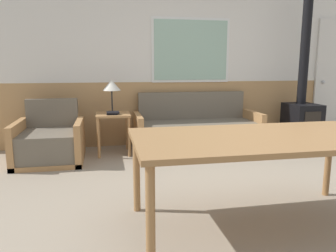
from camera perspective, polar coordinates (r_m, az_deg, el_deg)
The scene contains 9 objects.
ground_plane at distance 3.17m, azimuth 16.01°, elevation -13.52°, with size 16.00×16.00×0.00m, color gray.
wall_back at distance 5.37m, azimuth 3.83°, elevation 11.44°, with size 7.20×0.09×2.70m.
couch at distance 5.04m, azimuth 5.02°, elevation -1.05°, with size 1.88×0.78×0.85m.
armchair at distance 4.63m, azimuth -19.86°, elevation -2.85°, with size 0.86×0.86×0.80m.
side_table at distance 4.76m, azimuth -9.53°, elevation 0.77°, with size 0.48×0.48×0.59m.
table_lamp at distance 4.79m, azimuth -9.80°, elevation 6.83°, with size 0.26×0.26×0.48m.
book_stack at distance 4.66m, azimuth -9.61°, elevation 2.26°, with size 0.18×0.15×0.04m.
dining_table at distance 2.64m, azimuth 16.06°, elevation -2.91°, with size 1.99×1.00×0.73m.
wood_stove at distance 5.59m, azimuth 22.34°, elevation 3.01°, with size 0.44×0.55×2.39m.
Camera 1 is at (-1.36, -2.56, 1.27)m, focal length 35.00 mm.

